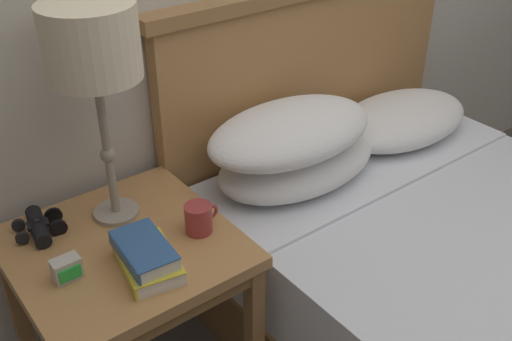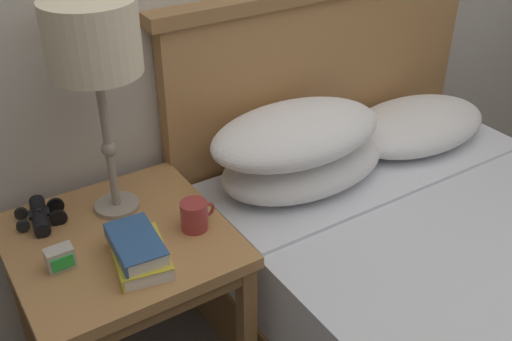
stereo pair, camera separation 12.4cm
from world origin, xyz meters
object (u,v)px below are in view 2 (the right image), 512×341
object	(u,v)px
book_stacked_on_top	(135,244)
alarm_clock	(60,258)
bed	(471,299)
book_on_nightstand	(139,256)
binoculars_pair	(40,215)
table_lamp	(93,44)
nightstand	(122,260)
coffee_mug	(195,215)

from	to	relation	value
book_stacked_on_top	alarm_clock	world-z (taller)	book_stacked_on_top
bed	book_on_nightstand	xyz separation A→B (m)	(-0.91, 0.37, 0.32)
binoculars_pair	alarm_clock	bearing A→B (deg)	-92.77
book_stacked_on_top	book_on_nightstand	bearing A→B (deg)	-51.35
bed	alarm_clock	size ratio (longest dim) A/B	26.21
alarm_clock	book_on_nightstand	bearing A→B (deg)	-26.54
table_lamp	book_stacked_on_top	xyz separation A→B (m)	(-0.05, -0.26, -0.44)
nightstand	bed	world-z (taller)	bed
book_stacked_on_top	coffee_mug	distance (m)	0.20
binoculars_pair	coffee_mug	bearing A→B (deg)	-36.16
nightstand	coffee_mug	distance (m)	0.25
table_lamp	coffee_mug	size ratio (longest dim) A/B	5.96
book_on_nightstand	book_stacked_on_top	size ratio (longest dim) A/B	1.11
alarm_clock	binoculars_pair	bearing A→B (deg)	87.23
table_lamp	binoculars_pair	xyz separation A→B (m)	(-0.21, 0.05, -0.48)
book_on_nightstand	book_stacked_on_top	distance (m)	0.04
coffee_mug	alarm_clock	xyz separation A→B (m)	(-0.37, 0.04, -0.01)
bed	binoculars_pair	xyz separation A→B (m)	(-1.08, 0.69, 0.32)
table_lamp	book_stacked_on_top	world-z (taller)	table_lamp
nightstand	binoculars_pair	distance (m)	0.26
table_lamp	coffee_mug	world-z (taller)	table_lamp
book_on_nightstand	alarm_clock	xyz separation A→B (m)	(-0.18, 0.09, 0.01)
book_stacked_on_top	alarm_clock	distance (m)	0.19
alarm_clock	nightstand	bearing A→B (deg)	14.39
book_on_nightstand	bed	bearing A→B (deg)	-22.26
book_on_nightstand	coffee_mug	bearing A→B (deg)	15.53
book_on_nightstand	alarm_clock	bearing A→B (deg)	153.46
table_lamp	binoculars_pair	bearing A→B (deg)	166.97
table_lamp	book_on_nightstand	bearing A→B (deg)	-99.05
book_stacked_on_top	coffee_mug	world-z (taller)	coffee_mug
table_lamp	nightstand	bearing A→B (deg)	-110.88
bed	nightstand	bearing A→B (deg)	151.27
book_stacked_on_top	binoculars_pair	xyz separation A→B (m)	(-0.16, 0.31, -0.04)
nightstand	table_lamp	xyz separation A→B (m)	(0.05, 0.13, 0.58)
book_on_nightstand	coffee_mug	distance (m)	0.20
table_lamp	alarm_clock	distance (m)	0.55
nightstand	table_lamp	distance (m)	0.60
bed	book_on_nightstand	distance (m)	1.04
bed	coffee_mug	bearing A→B (deg)	149.49
book_stacked_on_top	coffee_mug	bearing A→B (deg)	13.57
bed	table_lamp	xyz separation A→B (m)	(-0.87, 0.64, 0.80)
bed	binoculars_pair	size ratio (longest dim) A/B	11.18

